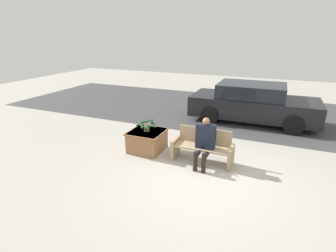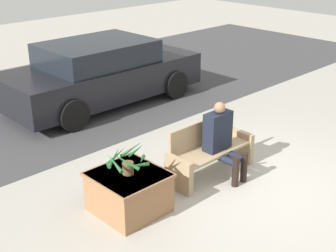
% 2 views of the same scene
% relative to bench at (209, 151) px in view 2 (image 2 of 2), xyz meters
% --- Properties ---
extents(ground_plane, '(30.00, 30.00, 0.00)m').
position_rel_bench_xyz_m(ground_plane, '(0.20, -0.78, -0.38)').
color(ground_plane, '#ADA89E').
extents(road_surface, '(20.00, 6.00, 0.01)m').
position_rel_bench_xyz_m(road_surface, '(0.20, 4.86, -0.38)').
color(road_surface, '#424244').
rests_on(road_surface, ground_plane).
extents(bench, '(1.53, 0.51, 0.83)m').
position_rel_bench_xyz_m(bench, '(0.00, 0.00, 0.00)').
color(bench, tan).
rests_on(bench, ground_plane).
extents(person_seated, '(0.46, 0.63, 1.20)m').
position_rel_bench_xyz_m(person_seated, '(0.08, -0.18, 0.26)').
color(person_seated, black).
rests_on(person_seated, ground_plane).
extents(planter_box, '(0.91, 0.93, 0.57)m').
position_rel_bench_xyz_m(planter_box, '(-1.59, 0.04, -0.08)').
color(planter_box, '#936642').
rests_on(planter_box, ground_plane).
extents(potted_plant, '(0.57, 0.58, 0.45)m').
position_rel_bench_xyz_m(potted_plant, '(-1.59, 0.04, 0.37)').
color(potted_plant, brown).
rests_on(potted_plant, planter_box).
extents(parked_car, '(4.40, 1.98, 1.39)m').
position_rel_bench_xyz_m(parked_car, '(0.77, 3.81, 0.30)').
color(parked_car, black).
rests_on(parked_car, ground_plane).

